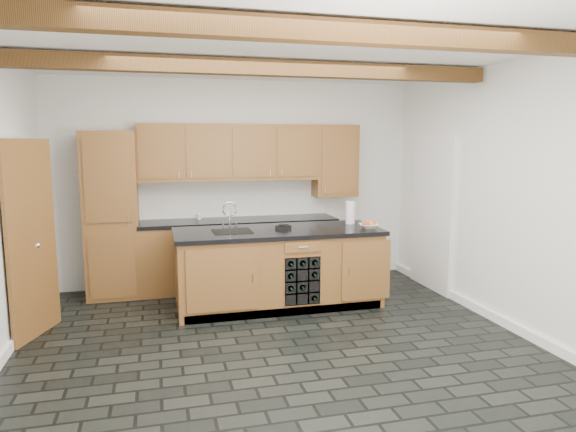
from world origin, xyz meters
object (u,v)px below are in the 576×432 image
at_px(island, 279,268).
at_px(fruit_bowl, 369,226).
at_px(paper_towel, 350,213).
at_px(kitchen_scale, 283,227).

bearing_deg(island, fruit_bowl, -10.20).
bearing_deg(paper_towel, kitchen_scale, -169.61).
bearing_deg(island, paper_towel, 11.83).
xyz_separation_m(kitchen_scale, paper_towel, (0.93, 0.17, 0.12)).
height_order(fruit_bowl, paper_towel, paper_towel).
relative_size(fruit_bowl, paper_towel, 0.80).
relative_size(kitchen_scale, paper_towel, 0.63).
distance_m(fruit_bowl, paper_towel, 0.42).
bearing_deg(paper_towel, island, -168.17).
height_order(kitchen_scale, paper_towel, paper_towel).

